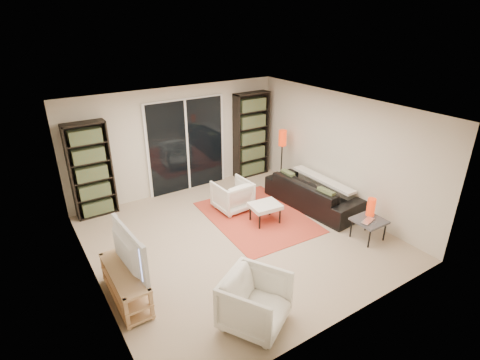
# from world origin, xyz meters

# --- Properties ---
(floor) EXTENTS (5.00, 5.00, 0.00)m
(floor) POSITION_xyz_m (0.00, 0.00, 0.00)
(floor) COLOR #C6B596
(floor) RESTS_ON ground
(wall_back) EXTENTS (5.00, 0.02, 2.40)m
(wall_back) POSITION_xyz_m (0.00, 2.50, 1.20)
(wall_back) COLOR beige
(wall_back) RESTS_ON ground
(wall_front) EXTENTS (5.00, 0.02, 2.40)m
(wall_front) POSITION_xyz_m (0.00, -2.50, 1.20)
(wall_front) COLOR beige
(wall_front) RESTS_ON ground
(wall_left) EXTENTS (0.02, 5.00, 2.40)m
(wall_left) POSITION_xyz_m (-2.50, 0.00, 1.20)
(wall_left) COLOR beige
(wall_left) RESTS_ON ground
(wall_right) EXTENTS (0.02, 5.00, 2.40)m
(wall_right) POSITION_xyz_m (2.50, 0.00, 1.20)
(wall_right) COLOR beige
(wall_right) RESTS_ON ground
(ceiling) EXTENTS (5.00, 5.00, 0.02)m
(ceiling) POSITION_xyz_m (0.00, 0.00, 2.40)
(ceiling) COLOR white
(ceiling) RESTS_ON wall_back
(sliding_door) EXTENTS (1.92, 0.08, 2.16)m
(sliding_door) POSITION_xyz_m (0.20, 2.46, 1.05)
(sliding_door) COLOR white
(sliding_door) RESTS_ON ground
(bookshelf_left) EXTENTS (0.80, 0.30, 1.95)m
(bookshelf_left) POSITION_xyz_m (-1.95, 2.33, 0.98)
(bookshelf_left) COLOR black
(bookshelf_left) RESTS_ON ground
(bookshelf_right) EXTENTS (0.90, 0.30, 2.10)m
(bookshelf_right) POSITION_xyz_m (1.90, 2.33, 1.05)
(bookshelf_right) COLOR black
(bookshelf_right) RESTS_ON ground
(tv_stand) EXTENTS (0.39, 1.23, 0.50)m
(tv_stand) POSITION_xyz_m (-2.23, -0.50, 0.26)
(tv_stand) COLOR tan
(tv_stand) RESTS_ON floor
(tv) EXTENTS (0.22, 1.12, 0.64)m
(tv) POSITION_xyz_m (-2.21, -0.50, 0.82)
(tv) COLOR black
(tv) RESTS_ON tv_stand
(rug) EXTENTS (1.89, 2.49, 0.01)m
(rug) POSITION_xyz_m (0.74, 0.43, 0.01)
(rug) COLOR #CB412B
(rug) RESTS_ON floor
(sofa) EXTENTS (1.02, 2.21, 0.63)m
(sofa) POSITION_xyz_m (2.02, 0.18, 0.31)
(sofa) COLOR black
(sofa) RESTS_ON floor
(armchair_back) EXTENTS (0.72, 0.74, 0.65)m
(armchair_back) POSITION_xyz_m (0.51, 0.99, 0.32)
(armchair_back) COLOR white
(armchair_back) RESTS_ON floor
(armchair_front) EXTENTS (1.09, 1.10, 0.74)m
(armchair_front) POSITION_xyz_m (-0.94, -1.90, 0.37)
(armchair_front) COLOR white
(armchair_front) RESTS_ON floor
(ottoman) EXTENTS (0.62, 0.53, 0.40)m
(ottoman) POSITION_xyz_m (0.76, 0.18, 0.35)
(ottoman) COLOR white
(ottoman) RESTS_ON floor
(side_table) EXTENTS (0.52, 0.52, 0.40)m
(side_table) POSITION_xyz_m (1.99, -1.33, 0.36)
(side_table) COLOR #47474B
(side_table) RESTS_ON floor
(laptop) EXTENTS (0.36, 0.28, 0.03)m
(laptop) POSITION_xyz_m (1.92, -1.40, 0.41)
(laptop) COLOR silver
(laptop) RESTS_ON side_table
(table_lamp) EXTENTS (0.15, 0.15, 0.34)m
(table_lamp) POSITION_xyz_m (2.14, -1.22, 0.57)
(table_lamp) COLOR red
(table_lamp) RESTS_ON side_table
(floor_lamp) EXTENTS (0.20, 0.20, 1.35)m
(floor_lamp) POSITION_xyz_m (2.18, 1.46, 1.02)
(floor_lamp) COLOR black
(floor_lamp) RESTS_ON floor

